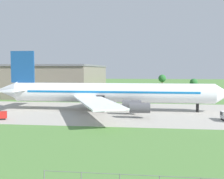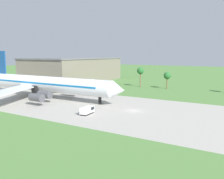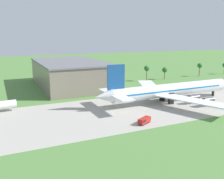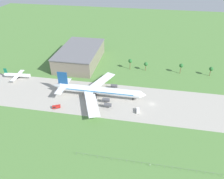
{
  "view_description": "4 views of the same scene",
  "coord_description": "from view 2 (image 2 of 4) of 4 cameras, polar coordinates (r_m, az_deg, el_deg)",
  "views": [
    {
      "loc": [
        -29.29,
        -82.69,
        12.69
      ],
      "look_at": [
        -40.09,
        2.61,
        6.55
      ],
      "focal_mm": 45.0,
      "sensor_mm": 36.0,
      "label": 1
    },
    {
      "loc": [
        33.2,
        -67.07,
        17.22
      ],
      "look_at": [
        -9.57,
        2.61,
        5.55
      ],
      "focal_mm": 40.0,
      "sensor_mm": 36.0,
      "label": 2
    },
    {
      "loc": [
        -112.06,
        -86.86,
        30.23
      ],
      "look_at": [
        -70.6,
        2.61,
        8.51
      ],
      "focal_mm": 40.0,
      "sensor_mm": 36.0,
      "label": 3
    },
    {
      "loc": [
        -5.77,
        -131.79,
        96.52
      ],
      "look_at": [
        -30.94,
        5.0,
        6.0
      ],
      "focal_mm": 35.0,
      "sensor_mm": 36.0,
      "label": 4
    }
  ],
  "objects": [
    {
      "name": "ground_plane",
      "position": [
        76.79,
        5.09,
        -4.87
      ],
      "size": [
        600.0,
        600.0,
        0.0
      ],
      "primitive_type": "plane",
      "color": "#517F3D"
    },
    {
      "name": "jet_airliner",
      "position": [
        102.77,
        -15.32,
        1.28
      ],
      "size": [
        73.15,
        62.46,
        18.57
      ],
      "color": "white",
      "rests_on": "ground_plane"
    },
    {
      "name": "taxiway_strip",
      "position": [
        76.79,
        5.09,
        -4.86
      ],
      "size": [
        320.0,
        44.0,
        0.02
      ],
      "color": "#A8A399",
      "rests_on": "ground_plane"
    },
    {
      "name": "terminal_building",
      "position": [
        163.76,
        -8.83,
        4.61
      ],
      "size": [
        36.72,
        61.2,
        14.93
      ],
      "color": "slate",
      "rests_on": "ground_plane"
    },
    {
      "name": "fuel_truck",
      "position": [
        72.42,
        -5.64,
        -4.7
      ],
      "size": [
        2.44,
        5.2,
        2.21
      ],
      "color": "black",
      "rests_on": "ground_plane"
    },
    {
      "name": "palm_tree_row",
      "position": [
        121.57,
        20.78,
        2.95
      ],
      "size": [
        75.31,
        3.6,
        10.31
      ],
      "color": "brown",
      "rests_on": "ground_plane"
    }
  ]
}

